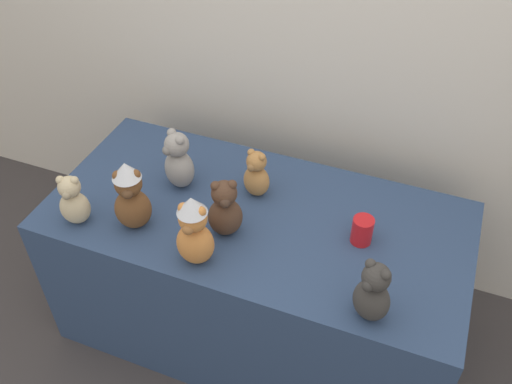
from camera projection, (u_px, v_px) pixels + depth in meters
name	position (u px, v px, depth m)	size (l,w,h in m)	color
ground_plane	(236.00, 367.00, 2.53)	(10.00, 10.00, 0.00)	#3D3838
wall_back	(314.00, 14.00, 2.29)	(7.00, 0.08, 2.60)	silver
display_table	(256.00, 275.00, 2.45)	(1.68, 0.80, 0.74)	navy
teddy_bear_cocoa	(225.00, 210.00, 2.06)	(0.17, 0.16, 0.25)	#4C3323
teddy_bear_ash	(178.00, 161.00, 2.26)	(0.18, 0.17, 0.27)	gray
teddy_bear_sand	(73.00, 201.00, 2.11)	(0.14, 0.13, 0.23)	#CCB78E
teddy_bear_caramel	(256.00, 175.00, 2.23)	(0.13, 0.12, 0.22)	#B27A42
teddy_bear_chestnut	(131.00, 196.00, 2.06)	(0.18, 0.17, 0.31)	brown
teddy_bear_charcoal	(373.00, 293.00, 1.77)	(0.16, 0.15, 0.25)	#383533
teddy_bear_ginger	(194.00, 231.00, 1.93)	(0.15, 0.13, 0.30)	#D17F3D
party_cup_red	(362.00, 230.00, 2.06)	(0.08, 0.08, 0.11)	red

